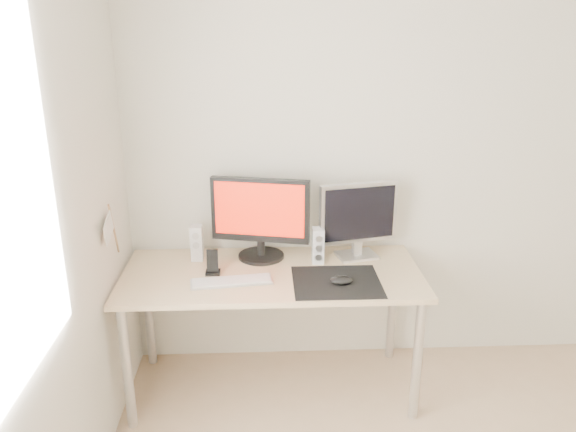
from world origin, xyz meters
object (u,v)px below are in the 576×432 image
desk (272,285)px  main_monitor (260,216)px  keyboard (232,281)px  mouse (341,280)px  speaker_left (197,243)px  second_monitor (358,217)px  speaker_right (318,245)px  phone_dock (213,267)px

desk → main_monitor: main_monitor is taller
main_monitor → keyboard: main_monitor is taller
mouse → speaker_left: size_ratio=0.58×
second_monitor → speaker_left: bearing=179.9°
mouse → second_monitor: bearing=69.1°
second_monitor → speaker_right: 0.28m
desk → main_monitor: 0.39m
phone_dock → main_monitor: bearing=38.7°
desk → phone_dock: phone_dock is taller
mouse → speaker_left: bearing=155.0°
mouse → keyboard: size_ratio=0.27×
desk → main_monitor: bearing=106.6°
desk → mouse: bearing=-25.6°
speaker_right → speaker_left: bearing=174.0°
second_monitor → keyboard: bearing=-156.2°
keyboard → mouse: bearing=-5.0°
desk → speaker_right: 0.34m
keyboard → second_monitor: bearing=23.8°
main_monitor → phone_dock: bearing=-141.3°
main_monitor → speaker_right: bearing=-13.8°
mouse → second_monitor: second_monitor is taller
second_monitor → phone_dock: 0.85m
main_monitor → mouse: bearing=-41.7°
main_monitor → speaker_left: 0.39m
desk → speaker_left: bearing=155.5°
speaker_left → phone_dock: (0.10, -0.20, -0.06)m
second_monitor → speaker_left: 0.91m
second_monitor → keyboard: size_ratio=1.04×
mouse → speaker_left: 0.85m
desk → second_monitor: size_ratio=3.58×
phone_dock → desk: bearing=1.3°
speaker_left → keyboard: speaker_left is taller
main_monitor → keyboard: 0.43m
mouse → speaker_left: (-0.77, 0.36, 0.08)m
desk → keyboard: (-0.21, -0.12, 0.09)m
desk → speaker_right: size_ratio=7.95×
keyboard → desk: bearing=29.6°
keyboard → main_monitor: bearing=64.5°
desk → main_monitor: size_ratio=2.93×
main_monitor → second_monitor: 0.55m
main_monitor → second_monitor: (0.55, -0.01, -0.01)m
speaker_left → speaker_right: 0.68m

